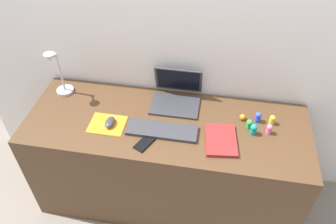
{
  "coord_description": "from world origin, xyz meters",
  "views": [
    {
      "loc": [
        0.25,
        -1.37,
        2.11
      ],
      "look_at": [
        0.01,
        0.0,
        0.83
      ],
      "focal_mm": 35.0,
      "sensor_mm": 36.0,
      "label": 1
    }
  ],
  "objects": [
    {
      "name": "notebook_pad",
      "position": [
        0.33,
        -0.09,
        0.75
      ],
      "size": [
        0.2,
        0.26,
        0.02
      ],
      "primitive_type": "cube",
      "rotation": [
        0.0,
        0.0,
        0.12
      ],
      "color": "maroon",
      "rests_on": "desk"
    },
    {
      "name": "toy_figurine_teal",
      "position": [
        0.51,
        -0.0,
        0.78
      ],
      "size": [
        0.04,
        0.04,
        0.07
      ],
      "color": "teal",
      "rests_on": "desk"
    },
    {
      "name": "laptop",
      "position": [
        0.03,
        0.21,
        0.79
      ],
      "size": [
        0.3,
        0.27,
        0.21
      ],
      "color": "#333338",
      "rests_on": "desk"
    },
    {
      "name": "desk_lamp",
      "position": [
        -0.71,
        0.15,
        0.9
      ],
      "size": [
        0.11,
        0.16,
        0.34
      ],
      "color": "#B7B7BC",
      "rests_on": "desk"
    },
    {
      "name": "desk",
      "position": [
        0.0,
        0.0,
        0.37
      ],
      "size": [
        1.7,
        0.61,
        0.74
      ],
      "primitive_type": "cube",
      "color": "#4C331E",
      "rests_on": "ground_plane"
    },
    {
      "name": "toy_figurine_yellow",
      "position": [
        0.62,
        0.1,
        0.77
      ],
      "size": [
        0.03,
        0.03,
        0.06
      ],
      "color": "yellow",
      "rests_on": "desk"
    },
    {
      "name": "toy_figurine_green",
      "position": [
        0.48,
        0.04,
        0.77
      ],
      "size": [
        0.04,
        0.04,
        0.06
      ],
      "color": "green",
      "rests_on": "desk"
    },
    {
      "name": "back_wall",
      "position": [
        0.0,
        0.35,
        0.77
      ],
      "size": [
        2.9,
        0.05,
        1.55
      ],
      "primitive_type": "cube",
      "color": "silver",
      "rests_on": "ground_plane"
    },
    {
      "name": "keyboard",
      "position": [
        -0.01,
        -0.07,
        0.75
      ],
      "size": [
        0.41,
        0.13,
        0.02
      ],
      "primitive_type": "cube",
      "color": "#333338",
      "rests_on": "desk"
    },
    {
      "name": "toy_figurine_orange",
      "position": [
        0.45,
        0.11,
        0.76
      ],
      "size": [
        0.03,
        0.03,
        0.04
      ],
      "primitive_type": "ellipsoid",
      "color": "orange",
      "rests_on": "desk"
    },
    {
      "name": "ground_plane",
      "position": [
        0.0,
        0.0,
        0.0
      ],
      "size": [
        6.0,
        6.0,
        0.0
      ],
      "primitive_type": "plane",
      "color": "slate"
    },
    {
      "name": "mouse",
      "position": [
        -0.32,
        -0.07,
        0.76
      ],
      "size": [
        0.06,
        0.1,
        0.03
      ],
      "primitive_type": "ellipsoid",
      "color": "#333338",
      "rests_on": "mousepad"
    },
    {
      "name": "toy_figurine_pink",
      "position": [
        0.6,
        0.02,
        0.77
      ],
      "size": [
        0.03,
        0.03,
        0.06
      ],
      "color": "pink",
      "rests_on": "desk"
    },
    {
      "name": "mousepad",
      "position": [
        -0.34,
        -0.07,
        0.74
      ],
      "size": [
        0.21,
        0.17,
        0.0
      ],
      "primitive_type": "cube",
      "color": "orange",
      "rests_on": "desk"
    },
    {
      "name": "cell_phone",
      "position": [
        -0.09,
        -0.18,
        0.74
      ],
      "size": [
        0.11,
        0.14,
        0.01
      ],
      "primitive_type": "cube",
      "rotation": [
        0.0,
        0.0,
        -0.45
      ],
      "color": "black",
      "rests_on": "desk"
    },
    {
      "name": "toy_figurine_blue",
      "position": [
        0.53,
        0.11,
        0.77
      ],
      "size": [
        0.04,
        0.04,
        0.07
      ],
      "color": "blue",
      "rests_on": "desk"
    }
  ]
}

